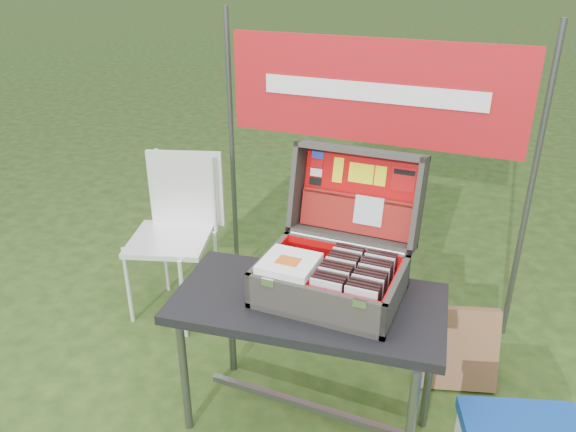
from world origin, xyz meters
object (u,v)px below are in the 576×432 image
at_px(chair, 170,242).
at_px(cardboard_box, 457,348).
at_px(suitcase, 336,234).
at_px(table, 307,366).

height_order(chair, cardboard_box, chair).
relative_size(suitcase, chair, 0.59).
bearing_deg(suitcase, table, -123.41).
bearing_deg(chair, suitcase, -39.17).
xyz_separation_m(suitcase, cardboard_box, (0.50, 0.45, -0.74)).
height_order(table, cardboard_box, table).
distance_m(suitcase, cardboard_box, 1.00).
xyz_separation_m(chair, cardboard_box, (1.62, 0.03, -0.27)).
bearing_deg(table, cardboard_box, 36.96).
relative_size(chair, cardboard_box, 2.32).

